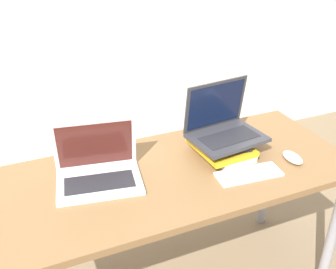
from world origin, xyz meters
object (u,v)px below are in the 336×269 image
object	(u,v)px
laptop_on_books	(223,126)
mouse	(293,158)
book_stack	(224,147)
laptop_left	(98,169)
wireless_keyboard	(249,174)

from	to	relation	value
laptop_on_books	mouse	size ratio (longest dim) A/B	3.00
book_stack	laptop_on_books	xyz separation A→B (m)	(0.00, 0.02, 0.09)
laptop_left	mouse	size ratio (longest dim) A/B	3.27
book_stack	mouse	size ratio (longest dim) A/B	2.44
wireless_keyboard	laptop_left	bearing A→B (deg)	159.57
book_stack	wireless_keyboard	bearing A→B (deg)	-86.80
laptop_left	mouse	world-z (taller)	laptop_left
laptop_on_books	mouse	bearing A→B (deg)	-37.83
wireless_keyboard	mouse	distance (m)	0.24
book_stack	mouse	distance (m)	0.30
mouse	book_stack	bearing A→B (deg)	145.43
book_stack	laptop_on_books	size ratio (longest dim) A/B	0.81
book_stack	mouse	bearing A→B (deg)	-34.57
laptop_on_books	wireless_keyboard	distance (m)	0.24
laptop_left	wireless_keyboard	bearing A→B (deg)	-20.43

